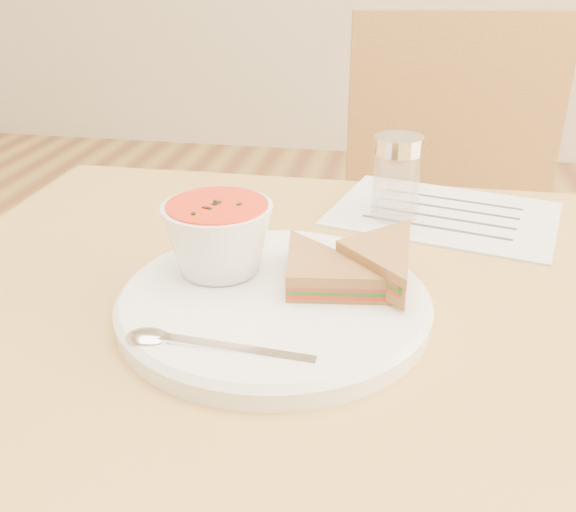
% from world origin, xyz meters
% --- Properties ---
extents(chair_far, '(0.48, 0.48, 0.96)m').
position_xyz_m(chair_far, '(0.13, 0.57, 0.48)').
color(chair_far, brown).
rests_on(chair_far, floor).
extents(plate, '(0.30, 0.30, 0.02)m').
position_xyz_m(plate, '(-0.11, -0.04, 0.76)').
color(plate, white).
rests_on(plate, dining_table).
extents(soup_bowl, '(0.13, 0.13, 0.07)m').
position_xyz_m(soup_bowl, '(-0.17, -0.00, 0.80)').
color(soup_bowl, white).
rests_on(soup_bowl, plate).
extents(sandwich_half_a, '(0.12, 0.12, 0.03)m').
position_xyz_m(sandwich_half_a, '(-0.09, -0.06, 0.78)').
color(sandwich_half_a, '#9F7238').
rests_on(sandwich_half_a, plate).
extents(sandwich_half_b, '(0.14, 0.14, 0.03)m').
position_xyz_m(sandwich_half_b, '(-0.05, 0.01, 0.79)').
color(sandwich_half_b, '#9F7238').
rests_on(sandwich_half_b, plate).
extents(spoon, '(0.19, 0.05, 0.01)m').
position_xyz_m(spoon, '(-0.14, -0.14, 0.77)').
color(spoon, silver).
rests_on(spoon, plate).
extents(paper_menu, '(0.32, 0.26, 0.00)m').
position_xyz_m(paper_menu, '(0.06, 0.24, 0.75)').
color(paper_menu, silver).
rests_on(paper_menu, dining_table).
extents(condiment_shaker, '(0.07, 0.07, 0.11)m').
position_xyz_m(condiment_shaker, '(-0.00, 0.21, 0.80)').
color(condiment_shaker, silver).
rests_on(condiment_shaker, dining_table).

